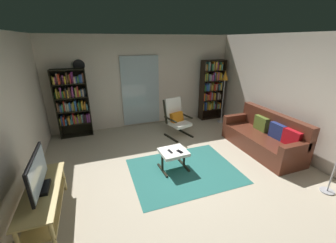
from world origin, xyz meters
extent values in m
plane|color=#B8AA92|center=(0.00, 0.00, 0.00)|extent=(7.02, 7.02, 0.00)
cube|color=beige|center=(0.00, 2.90, 1.30)|extent=(5.60, 0.06, 2.60)
cube|color=beige|center=(2.70, 0.00, 1.30)|extent=(0.06, 6.00, 2.60)
cube|color=silver|center=(-0.13, 2.83, 1.05)|extent=(1.10, 0.01, 2.00)
cube|color=#286961|center=(0.08, 0.12, 0.00)|extent=(2.08, 1.62, 0.01)
cube|color=tan|center=(-2.28, -0.31, 0.51)|extent=(0.45, 1.35, 0.02)
cube|color=tan|center=(-2.28, -0.31, 0.23)|extent=(0.41, 1.29, 0.02)
cylinder|color=tan|center=(-2.11, -0.94, 0.25)|extent=(0.05, 0.05, 0.50)
cylinder|color=tan|center=(-2.11, 0.31, 0.25)|extent=(0.05, 0.05, 0.50)
cylinder|color=tan|center=(-2.46, 0.31, 0.25)|extent=(0.05, 0.05, 0.50)
cube|color=black|center=(-2.28, -0.22, 0.28)|extent=(0.27, 0.28, 0.07)
cube|color=black|center=(-2.28, -0.31, 0.55)|extent=(0.20, 0.32, 0.05)
cube|color=black|center=(-2.28, -0.31, 0.81)|extent=(0.04, 0.88, 0.48)
cube|color=silver|center=(-2.26, -0.31, 0.81)|extent=(0.01, 0.83, 0.43)
cube|color=black|center=(-2.39, 2.66, 0.89)|extent=(0.02, 0.30, 1.79)
cube|color=black|center=(-1.59, 2.66, 0.89)|extent=(0.02, 0.30, 1.79)
cube|color=black|center=(-1.99, 2.81, 0.89)|extent=(0.81, 0.02, 1.79)
cube|color=black|center=(-1.99, 2.66, 0.02)|extent=(0.78, 0.28, 0.02)
cube|color=black|center=(-1.99, 2.66, 0.36)|extent=(0.78, 0.28, 0.02)
cube|color=black|center=(-1.99, 2.66, 0.72)|extent=(0.78, 0.28, 0.02)
cube|color=black|center=(-1.99, 2.66, 1.07)|extent=(0.78, 0.28, 0.02)
cube|color=black|center=(-1.99, 2.66, 1.43)|extent=(0.78, 0.28, 0.02)
cube|color=black|center=(-1.99, 2.66, 1.77)|extent=(0.78, 0.28, 0.02)
cube|color=olive|center=(-2.35, 2.66, 0.46)|extent=(0.03, 0.17, 0.19)
cube|color=#2C54AC|center=(-2.30, 2.67, 0.49)|extent=(0.03, 0.23, 0.25)
cube|color=red|center=(-2.26, 2.65, 0.48)|extent=(0.03, 0.22, 0.23)
cube|color=#2A6DAD|center=(-2.22, 2.65, 0.44)|extent=(0.04, 0.23, 0.16)
cube|color=brown|center=(-2.17, 2.66, 0.46)|extent=(0.04, 0.13, 0.19)
cube|color=orange|center=(-2.13, 2.65, 0.46)|extent=(0.04, 0.22, 0.20)
cube|color=teal|center=(-2.10, 2.66, 0.44)|extent=(0.03, 0.20, 0.15)
cube|color=teal|center=(-2.06, 2.66, 0.49)|extent=(0.02, 0.16, 0.25)
cube|color=red|center=(-2.02, 2.66, 0.50)|extent=(0.04, 0.19, 0.27)
cube|color=olive|center=(-1.98, 2.65, 0.47)|extent=(0.04, 0.16, 0.22)
cube|color=#89448A|center=(-1.94, 2.67, 0.45)|extent=(0.04, 0.18, 0.17)
cube|color=#969D27|center=(-1.90, 2.68, 0.49)|extent=(0.03, 0.19, 0.24)
cube|color=brown|center=(-1.86, 2.65, 0.47)|extent=(0.04, 0.18, 0.21)
cube|color=#5AA094|center=(-1.82, 2.65, 0.48)|extent=(0.03, 0.11, 0.23)
cube|color=#2C2033|center=(-1.78, 2.66, 0.50)|extent=(0.04, 0.14, 0.26)
cube|color=#2E1E1D|center=(-1.73, 2.65, 0.47)|extent=(0.04, 0.14, 0.21)
cube|color=purple|center=(-1.68, 2.65, 0.47)|extent=(0.04, 0.18, 0.22)
cube|color=#9B4993|center=(-1.63, 2.68, 0.49)|extent=(0.03, 0.22, 0.24)
cube|color=brown|center=(-2.34, 2.65, 0.84)|extent=(0.04, 0.14, 0.24)
cube|color=#BCB0AC|center=(-2.31, 2.68, 0.81)|extent=(0.02, 0.14, 0.17)
cube|color=#335EAD|center=(-2.27, 2.68, 0.81)|extent=(0.04, 0.19, 0.18)
cube|color=#408841|center=(-2.24, 2.67, 0.82)|extent=(0.02, 0.20, 0.20)
cube|color=red|center=(-2.20, 2.66, 0.86)|extent=(0.02, 0.13, 0.27)
cube|color=beige|center=(-2.16, 2.68, 0.84)|extent=(0.03, 0.18, 0.23)
cube|color=beige|center=(-2.11, 2.66, 0.82)|extent=(0.04, 0.15, 0.19)
cube|color=#2E6AB1|center=(-2.06, 2.65, 0.83)|extent=(0.04, 0.12, 0.22)
cube|color=beige|center=(-2.01, 2.68, 0.82)|extent=(0.03, 0.15, 0.19)
cube|color=#AA9B26|center=(-1.97, 2.67, 0.84)|extent=(0.04, 0.18, 0.23)
cube|color=#3067B5|center=(-1.92, 2.66, 0.86)|extent=(0.04, 0.23, 0.26)
cube|color=orange|center=(-1.87, 2.67, 0.81)|extent=(0.03, 0.11, 0.17)
cube|color=#377846|center=(-1.84, 2.65, 0.84)|extent=(0.03, 0.21, 0.23)
cube|color=#437E4A|center=(-1.80, 2.68, 0.81)|extent=(0.03, 0.11, 0.18)
cube|color=gold|center=(-1.77, 2.68, 0.84)|extent=(0.03, 0.20, 0.23)
cube|color=orange|center=(-1.72, 2.67, 0.80)|extent=(0.02, 0.17, 0.15)
cube|color=orange|center=(-1.69, 2.68, 0.83)|extent=(0.03, 0.17, 0.21)
cube|color=#5A989C|center=(-1.65, 2.67, 0.80)|extent=(0.04, 0.22, 0.16)
cube|color=#3A8743|center=(-2.35, 2.67, 1.16)|extent=(0.03, 0.11, 0.15)
cube|color=#A79831|center=(-2.31, 2.66, 1.20)|extent=(0.03, 0.21, 0.25)
cube|color=gold|center=(-2.26, 2.68, 1.16)|extent=(0.04, 0.11, 0.16)
cube|color=#964194|center=(-2.22, 2.68, 1.21)|extent=(0.04, 0.15, 0.26)
cube|color=green|center=(-2.18, 2.67, 1.16)|extent=(0.03, 0.17, 0.17)
cube|color=orange|center=(-2.14, 2.66, 1.17)|extent=(0.04, 0.13, 0.17)
cube|color=#2B2523|center=(-2.09, 2.65, 1.21)|extent=(0.03, 0.24, 0.26)
cube|color=gold|center=(-2.06, 2.65, 1.18)|extent=(0.03, 0.22, 0.21)
cube|color=brown|center=(-2.01, 2.65, 1.21)|extent=(0.04, 0.15, 0.26)
cube|color=#924496|center=(-1.97, 2.67, 1.16)|extent=(0.02, 0.11, 0.16)
cube|color=#993D85|center=(-1.94, 2.65, 1.22)|extent=(0.03, 0.16, 0.27)
cube|color=#1F2C2C|center=(-1.90, 2.65, 1.21)|extent=(0.02, 0.11, 0.25)
cube|color=#A1933D|center=(-1.86, 2.65, 1.20)|extent=(0.04, 0.19, 0.24)
cube|color=#C73B35|center=(-1.82, 2.66, 1.22)|extent=(0.04, 0.14, 0.27)
cube|color=gold|center=(-1.78, 2.67, 1.16)|extent=(0.04, 0.15, 0.17)
cube|color=#315FA1|center=(-1.74, 2.65, 1.17)|extent=(0.03, 0.11, 0.19)
cube|color=beige|center=(-1.70, 2.68, 1.18)|extent=(0.04, 0.23, 0.19)
cube|color=black|center=(-1.65, 2.67, 1.19)|extent=(0.04, 0.18, 0.22)
cube|color=#9D992E|center=(-2.35, 2.66, 1.54)|extent=(0.02, 0.11, 0.20)
cube|color=gold|center=(-2.31, 2.65, 1.53)|extent=(0.04, 0.22, 0.18)
cube|color=#984788|center=(-2.28, 2.66, 1.53)|extent=(0.02, 0.18, 0.19)
cube|color=beige|center=(-2.25, 2.68, 1.57)|extent=(0.04, 0.11, 0.25)
cube|color=red|center=(-2.20, 2.65, 1.56)|extent=(0.04, 0.23, 0.24)
cube|color=black|center=(-2.16, 2.67, 1.53)|extent=(0.03, 0.17, 0.18)
cube|color=#904397|center=(-2.11, 2.67, 1.54)|extent=(0.04, 0.11, 0.20)
cube|color=gold|center=(-2.06, 2.66, 1.53)|extent=(0.03, 0.23, 0.18)
cube|color=brown|center=(-2.02, 2.65, 1.57)|extent=(0.04, 0.12, 0.26)
cube|color=#A69532|center=(-1.97, 2.66, 1.54)|extent=(0.03, 0.12, 0.21)
cube|color=red|center=(-1.94, 2.65, 1.56)|extent=(0.02, 0.22, 0.24)
cube|color=#953692|center=(-1.90, 2.67, 1.57)|extent=(0.04, 0.13, 0.27)
cube|color=beige|center=(-1.85, 2.66, 1.52)|extent=(0.04, 0.22, 0.16)
cube|color=#3B5DA1|center=(-1.81, 2.66, 1.52)|extent=(0.03, 0.19, 0.15)
cube|color=#42884C|center=(-1.77, 2.68, 1.52)|extent=(0.04, 0.22, 0.16)
cube|color=#2B5CB2|center=(-1.73, 2.66, 1.54)|extent=(0.03, 0.15, 0.20)
cube|color=#395AA9|center=(-1.69, 2.67, 1.54)|extent=(0.04, 0.23, 0.20)
cube|color=brown|center=(-1.64, 2.65, 1.56)|extent=(0.04, 0.16, 0.25)
cube|color=black|center=(1.78, 2.64, 0.94)|extent=(0.02, 0.30, 1.88)
cube|color=black|center=(2.52, 2.64, 0.94)|extent=(0.02, 0.30, 1.88)
cube|color=black|center=(2.15, 2.78, 0.94)|extent=(0.75, 0.02, 1.88)
cube|color=black|center=(2.15, 2.64, 0.02)|extent=(0.72, 0.28, 0.02)
cube|color=black|center=(2.15, 2.64, 0.31)|extent=(0.72, 0.28, 0.02)
cube|color=black|center=(2.15, 2.64, 0.63)|extent=(0.72, 0.28, 0.02)
cube|color=black|center=(2.15, 2.64, 0.94)|extent=(0.72, 0.28, 0.02)
cube|color=black|center=(2.15, 2.64, 1.25)|extent=(0.72, 0.28, 0.02)
cube|color=black|center=(2.15, 2.64, 1.57)|extent=(0.72, 0.28, 0.02)
cube|color=black|center=(2.15, 2.64, 1.87)|extent=(0.72, 0.28, 0.02)
cube|color=gold|center=(1.82, 2.64, 0.42)|extent=(0.04, 0.18, 0.20)
cube|color=brown|center=(1.87, 2.65, 0.44)|extent=(0.03, 0.12, 0.24)
cube|color=#2A55AD|center=(1.91, 2.63, 0.46)|extent=(0.03, 0.24, 0.27)
cube|color=#91328A|center=(1.96, 2.64, 0.42)|extent=(0.04, 0.10, 0.20)
cube|color=olive|center=(2.01, 2.64, 0.46)|extent=(0.04, 0.17, 0.27)
cube|color=gold|center=(2.06, 2.63, 0.41)|extent=(0.04, 0.22, 0.18)
cube|color=#969938|center=(2.11, 2.62, 0.44)|extent=(0.03, 0.20, 0.24)
cube|color=black|center=(2.15, 2.65, 0.41)|extent=(0.04, 0.14, 0.18)
cube|color=gold|center=(2.19, 2.63, 0.45)|extent=(0.02, 0.12, 0.25)
cube|color=teal|center=(2.23, 2.64, 0.45)|extent=(0.03, 0.18, 0.26)
cube|color=#954397|center=(2.27, 2.62, 0.41)|extent=(0.02, 0.14, 0.17)
cube|color=#2F231D|center=(2.31, 2.63, 0.45)|extent=(0.04, 0.19, 0.25)
cube|color=#A2903C|center=(2.36, 2.66, 0.41)|extent=(0.04, 0.19, 0.17)
cube|color=#589490|center=(2.41, 2.65, 0.40)|extent=(0.02, 0.24, 0.15)
cube|color=orange|center=(2.44, 2.63, 0.42)|extent=(0.04, 0.21, 0.19)
cube|color=red|center=(1.82, 2.64, 0.73)|extent=(0.03, 0.20, 0.18)
cube|color=orange|center=(1.87, 2.64, 0.75)|extent=(0.04, 0.13, 0.23)
cube|color=#418051|center=(1.91, 2.64, 0.72)|extent=(0.03, 0.16, 0.17)
cube|color=#9F3C9A|center=(1.95, 2.65, 0.74)|extent=(0.04, 0.11, 0.21)
cube|color=orange|center=(1.99, 2.65, 0.72)|extent=(0.02, 0.16, 0.18)
cube|color=#C73D2A|center=(2.03, 2.64, 0.72)|extent=(0.04, 0.14, 0.17)
cube|color=red|center=(2.08, 2.64, 0.77)|extent=(0.04, 0.19, 0.27)
cube|color=teal|center=(2.13, 2.63, 0.76)|extent=(0.04, 0.13, 0.25)
cube|color=red|center=(2.17, 2.64, 0.74)|extent=(0.04, 0.10, 0.22)
cube|color=gold|center=(2.23, 2.65, 0.75)|extent=(0.04, 0.22, 0.23)
cube|color=#2E2D22|center=(2.27, 2.66, 0.73)|extent=(0.02, 0.11, 0.18)
cube|color=black|center=(2.32, 2.65, 0.75)|extent=(0.04, 0.16, 0.23)
cube|color=beige|center=(2.36, 2.65, 0.75)|extent=(0.03, 0.24, 0.23)
cube|color=brown|center=(2.40, 2.63, 0.75)|extent=(0.04, 0.15, 0.23)
cube|color=beige|center=(2.45, 2.64, 0.71)|extent=(0.04, 0.11, 0.15)
cube|color=orange|center=(1.82, 2.66, 1.06)|extent=(0.03, 0.19, 0.21)
cube|color=#2E883E|center=(1.85, 2.62, 1.04)|extent=(0.02, 0.20, 0.17)
cube|color=#2D5BA3|center=(1.88, 2.65, 1.04)|extent=(0.03, 0.14, 0.19)
cube|color=#3C5EB9|center=(1.92, 2.66, 1.06)|extent=(0.03, 0.22, 0.23)
cube|color=#2867B5|center=(1.97, 2.63, 1.05)|extent=(0.04, 0.20, 0.21)
cube|color=#5588A4|center=(2.01, 2.63, 1.07)|extent=(0.02, 0.14, 0.25)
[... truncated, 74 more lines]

